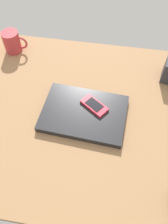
{
  "coord_description": "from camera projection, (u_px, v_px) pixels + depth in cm",
  "views": [
    {
      "loc": [
        15.96,
        -48.06,
        74.4
      ],
      "look_at": [
        8.19,
        -1.04,
        5.0
      ],
      "focal_mm": 37.11,
      "sensor_mm": 36.0,
      "label": 1
    }
  ],
  "objects": [
    {
      "name": "laptop_closed",
      "position": [
        84.0,
        113.0,
        0.85
      ],
      "size": [
        31.66,
        23.47,
        2.33
      ],
      "primitive_type": "cube",
      "rotation": [
        0.0,
        0.0,
        -0.06
      ],
      "color": "black",
      "rests_on": "desk_surface"
    },
    {
      "name": "desk_surface",
      "position": [
        63.0,
        112.0,
        0.88
      ],
      "size": [
        120.0,
        80.0,
        3.0
      ],
      "primitive_type": "cube",
      "color": "olive",
      "rests_on": "ground"
    },
    {
      "name": "coffee_mug",
      "position": [
        12.0,
        42.0,
        1.02
      ],
      "size": [
        10.84,
        7.35,
        9.44
      ],
      "color": "#B23338",
      "rests_on": "desk_surface"
    },
    {
      "name": "cell_phone_on_laptop",
      "position": [
        94.0,
        105.0,
        0.85
      ],
      "size": [
        11.05,
        9.83,
        1.18
      ],
      "color": "red",
      "rests_on": "laptop_closed"
    }
  ]
}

